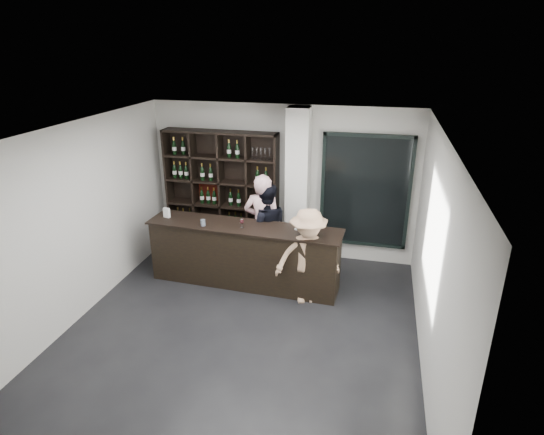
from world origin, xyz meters
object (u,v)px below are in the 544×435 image
(taster_pink, at_px, (263,225))
(taster_black, at_px, (266,229))
(tasting_counter, at_px, (244,255))
(wine_shelf, at_px, (222,193))
(customer, at_px, (308,257))

(taster_pink, height_order, taster_black, taster_pink)
(tasting_counter, relative_size, taster_pink, 1.79)
(wine_shelf, distance_m, tasting_counter, 1.59)
(taster_black, xyz_separation_m, customer, (0.88, -0.80, -0.05))
(tasting_counter, relative_size, customer, 2.08)
(customer, bearing_deg, taster_black, 119.07)
(taster_pink, bearing_deg, wine_shelf, -35.50)
(tasting_counter, xyz_separation_m, taster_black, (0.25, 0.49, 0.30))
(taster_black, bearing_deg, customer, 115.23)
(customer, bearing_deg, tasting_counter, 146.00)
(wine_shelf, relative_size, taster_black, 1.43)
(tasting_counter, height_order, taster_pink, taster_pink)
(taster_pink, relative_size, taster_black, 1.10)
(tasting_counter, height_order, customer, customer)
(tasting_counter, bearing_deg, customer, -12.54)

